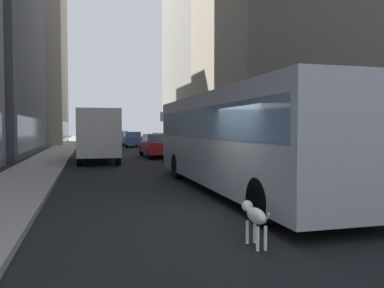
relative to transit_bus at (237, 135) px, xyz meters
The scene contains 16 objects.
ground_plane 31.92m from the transit_bus, 92.16° to the left, with size 120.00×120.00×0.00m, color black.
sidewalk_left 32.63m from the transit_bus, 102.22° to the left, with size 2.40×110.00×0.15m, color gray.
sidewalk_right 32.21m from the transit_bus, 81.96° to the left, with size 2.40×110.00×0.15m, color gray.
building_left_far 42.50m from the transit_bus, 108.36° to the left, with size 11.73×14.51×21.26m.
building_right_mid 24.95m from the transit_bus, 62.53° to the left, with size 9.02×16.08×22.00m.
building_right_far 41.70m from the transit_bus, 74.63° to the left, with size 8.07×17.54×24.70m.
transit_bus is the anchor object (origin of this frame).
car_white_van 36.28m from the transit_bus, 93.79° to the left, with size 1.92×4.79×1.62m.
car_black_suv 20.39m from the transit_bus, 85.49° to the left, with size 1.75×4.74×1.62m.
car_silver_sedan 44.47m from the transit_bus, 90.00° to the left, with size 1.89×4.08×1.62m.
car_red_coupe 14.70m from the transit_bus, 90.00° to the left, with size 1.80×4.68×1.62m.
car_blue_hatchback 30.10m from the transit_bus, 90.00° to the left, with size 1.72×4.71×1.62m.
box_truck 13.16m from the transit_bus, 107.70° to the left, with size 2.30×7.50×3.05m.
dalmatian_dog 5.79m from the transit_bus, 108.93° to the right, with size 0.22×0.96×0.72m.
pedestrian_with_handbag 4.38m from the transit_bus, ahead, with size 0.45×0.34×1.69m.
traffic_light_near 3.80m from the transit_bus, ahead, with size 0.24×0.41×3.40m.
Camera 1 is at (-3.36, -8.14, 2.01)m, focal length 35.85 mm.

